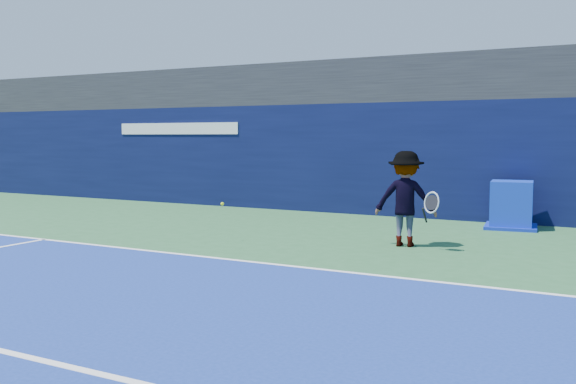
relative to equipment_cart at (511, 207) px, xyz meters
The scene contains 7 objects.
ground 9.79m from the equipment_cart, 108.82° to the right, with size 80.00×80.00×0.00m, color #295C33.
baseline 7.02m from the equipment_cart, 116.75° to the right, with size 24.00×0.10×0.01m, color white.
stadium_band 4.96m from the equipment_cart, 144.58° to the left, with size 36.00×3.00×1.20m, color #222227.
back_wall_assembly 3.54m from the equipment_cart, 158.52° to the left, with size 36.00×1.03×3.00m.
equipment_cart is the anchor object (origin of this frame).
tennis_player 3.76m from the equipment_cart, 112.20° to the right, with size 1.40×0.87×1.83m.
tennis_ball 6.73m from the equipment_cart, 135.78° to the right, with size 0.07×0.07×0.07m.
Camera 1 is at (5.52, -6.09, 2.12)m, focal length 40.00 mm.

